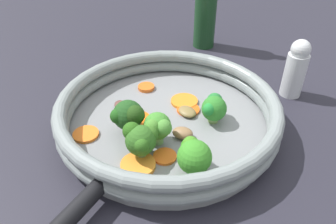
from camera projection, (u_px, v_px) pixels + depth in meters
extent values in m
plane|color=#24222C|center=(168.00, 128.00, 0.50)|extent=(4.00, 4.00, 0.00)
cylinder|color=gray|center=(168.00, 124.00, 0.49)|extent=(0.31, 0.31, 0.01)
torus|color=gray|center=(168.00, 115.00, 0.48)|extent=(0.33, 0.33, 0.02)
torus|color=gray|center=(168.00, 104.00, 0.47)|extent=(0.33, 0.33, 0.02)
sphere|color=gray|center=(89.00, 172.00, 0.40)|extent=(0.01, 0.01, 0.01)
sphere|color=gray|center=(128.00, 191.00, 0.37)|extent=(0.01, 0.01, 0.01)
cylinder|color=orange|center=(184.00, 101.00, 0.53)|extent=(0.06, 0.06, 0.00)
cylinder|color=orange|center=(188.00, 109.00, 0.51)|extent=(0.04, 0.04, 0.00)
cylinder|color=orange|center=(165.00, 156.00, 0.42)|extent=(0.04, 0.04, 0.00)
cylinder|color=orange|center=(86.00, 134.00, 0.46)|extent=(0.05, 0.05, 0.00)
cylinder|color=orange|center=(137.00, 120.00, 0.48)|extent=(0.06, 0.06, 0.01)
cylinder|color=orange|center=(138.00, 165.00, 0.41)|extent=(0.06, 0.06, 0.01)
cylinder|color=orange|center=(146.00, 87.00, 0.56)|extent=(0.03, 0.03, 0.01)
cylinder|color=#6E9E52|center=(129.00, 127.00, 0.46)|extent=(0.01, 0.01, 0.02)
sphere|color=#1D471A|center=(128.00, 115.00, 0.45)|extent=(0.04, 0.04, 0.04)
sphere|color=#1E3E12|center=(135.00, 115.00, 0.43)|extent=(0.03, 0.03, 0.03)
sphere|color=#1B4B16|center=(119.00, 117.00, 0.44)|extent=(0.02, 0.02, 0.02)
cylinder|color=#7C9E54|center=(213.00, 118.00, 0.48)|extent=(0.02, 0.02, 0.01)
sphere|color=#2B7727|center=(214.00, 109.00, 0.47)|extent=(0.04, 0.04, 0.04)
sphere|color=#228130|center=(209.00, 109.00, 0.46)|extent=(0.02, 0.02, 0.02)
sphere|color=#2B7828|center=(216.00, 102.00, 0.48)|extent=(0.02, 0.02, 0.02)
sphere|color=#247030|center=(215.00, 101.00, 0.48)|extent=(0.02, 0.02, 0.02)
cylinder|color=#8BAD6E|center=(194.00, 168.00, 0.40)|extent=(0.02, 0.02, 0.01)
sphere|color=#368525|center=(194.00, 157.00, 0.39)|extent=(0.04, 0.04, 0.04)
sphere|color=#3F8420|center=(191.00, 144.00, 0.40)|extent=(0.02, 0.02, 0.02)
sphere|color=#308F1B|center=(191.00, 147.00, 0.40)|extent=(0.03, 0.03, 0.03)
cylinder|color=#6F9853|center=(141.00, 152.00, 0.42)|extent=(0.01, 0.01, 0.02)
sphere|color=#2D5F1E|center=(141.00, 140.00, 0.41)|extent=(0.04, 0.04, 0.04)
sphere|color=#2E5C1B|center=(150.00, 134.00, 0.41)|extent=(0.02, 0.02, 0.02)
sphere|color=#255614|center=(132.00, 131.00, 0.41)|extent=(0.02, 0.02, 0.02)
sphere|color=#2A5C19|center=(142.00, 145.00, 0.39)|extent=(0.02, 0.02, 0.02)
cylinder|color=#71A85D|center=(158.00, 137.00, 0.44)|extent=(0.02, 0.02, 0.02)
sphere|color=#3D832D|center=(157.00, 126.00, 0.43)|extent=(0.04, 0.04, 0.04)
sphere|color=#43802B|center=(152.00, 127.00, 0.42)|extent=(0.02, 0.02, 0.02)
sphere|color=#478733|center=(163.00, 128.00, 0.42)|extent=(0.02, 0.02, 0.02)
ellipsoid|color=brown|center=(120.00, 105.00, 0.51)|extent=(0.03, 0.02, 0.01)
ellipsoid|color=olive|center=(187.00, 111.00, 0.50)|extent=(0.03, 0.03, 0.01)
ellipsoid|color=olive|center=(183.00, 133.00, 0.45)|extent=(0.04, 0.04, 0.01)
cylinder|color=silver|center=(294.00, 75.00, 0.55)|extent=(0.04, 0.04, 0.08)
sphere|color=silver|center=(301.00, 49.00, 0.52)|extent=(0.03, 0.03, 0.03)
cylinder|color=#193D1E|center=(206.00, 5.00, 0.68)|extent=(0.05, 0.05, 0.18)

